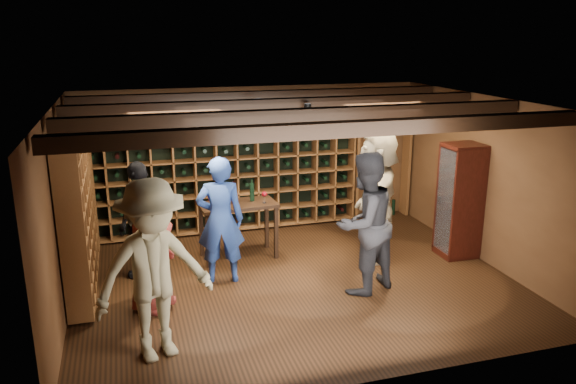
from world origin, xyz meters
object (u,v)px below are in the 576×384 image
object	(u,v)px
man_grey_suit	(364,223)
display_cabinet	(459,203)
guest_khaki	(154,271)
guest_red_floral	(150,246)
guest_beige	(377,195)
tasting_table	(238,210)
man_blue_shirt	(220,220)
guest_woman_black	(142,220)

from	to	relation	value
man_grey_suit	display_cabinet	bearing A→B (deg)	177.29
guest_khaki	man_grey_suit	bearing A→B (deg)	-0.27
display_cabinet	guest_red_floral	world-z (taller)	display_cabinet
guest_beige	tasting_table	distance (m)	2.14
display_cabinet	man_grey_suit	xyz separation A→B (m)	(-1.92, -0.74, 0.10)
man_grey_suit	guest_beige	size ratio (longest dim) A/B	0.95
guest_khaki	guest_beige	bearing A→B (deg)	11.19
man_blue_shirt	guest_khaki	world-z (taller)	guest_khaki
guest_woman_black	guest_beige	xyz separation A→B (m)	(3.47, -0.31, 0.16)
guest_red_floral	guest_beige	xyz separation A→B (m)	(3.41, 0.74, 0.16)
guest_khaki	guest_beige	size ratio (longest dim) A/B	0.99
guest_woman_black	guest_red_floral	bearing A→B (deg)	39.05
display_cabinet	guest_woman_black	world-z (taller)	display_cabinet
display_cabinet	guest_red_floral	distance (m)	4.69
guest_red_floral	guest_beige	size ratio (longest dim) A/B	0.84
guest_beige	tasting_table	bearing A→B (deg)	-80.34
guest_khaki	tasting_table	bearing A→B (deg)	43.17
guest_woman_black	tasting_table	bearing A→B (deg)	137.55
display_cabinet	guest_beige	world-z (taller)	guest_beige
display_cabinet	guest_beige	distance (m)	1.30
man_blue_shirt	guest_khaki	xyz separation A→B (m)	(-1.00, -1.71, 0.09)
man_grey_suit	tasting_table	xyz separation A→B (m)	(-1.37, 1.62, -0.19)
man_blue_shirt	guest_woman_black	bearing A→B (deg)	-15.76
guest_red_floral	man_blue_shirt	bearing A→B (deg)	-33.28
display_cabinet	guest_beige	bearing A→B (deg)	167.54
guest_red_floral	tasting_table	world-z (taller)	guest_red_floral
display_cabinet	guest_khaki	xyz separation A→B (m)	(-4.69, -1.60, 0.14)
guest_beige	man_blue_shirt	bearing A→B (deg)	-59.88
guest_woman_black	man_grey_suit	bearing A→B (deg)	100.62
display_cabinet	man_grey_suit	distance (m)	2.06
man_blue_shirt	guest_khaki	size ratio (longest dim) A/B	0.91
guest_khaki	tasting_table	xyz separation A→B (m)	(1.40, 2.48, -0.22)
guest_woman_black	guest_beige	world-z (taller)	guest_beige
man_blue_shirt	man_grey_suit	bearing A→B (deg)	163.56
display_cabinet	guest_red_floral	size ratio (longest dim) A/B	1.03
guest_beige	tasting_table	xyz separation A→B (m)	(-2.04, 0.61, -0.23)
man_blue_shirt	guest_woman_black	xyz separation A→B (m)	(-1.03, 0.48, -0.05)
guest_red_floral	guest_khaki	bearing A→B (deg)	-154.96
guest_red_floral	guest_woman_black	size ratio (longest dim) A/B	1.00
guest_red_floral	guest_woman_black	bearing A→B (deg)	29.11
man_grey_suit	guest_woman_black	distance (m)	3.11
guest_woman_black	tasting_table	size ratio (longest dim) A/B	1.42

